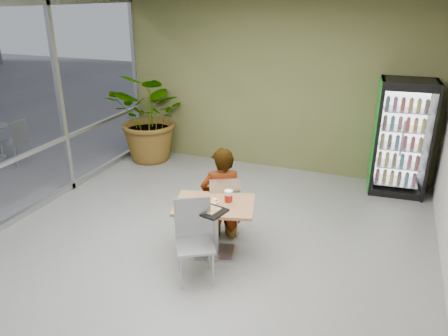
{
  "coord_description": "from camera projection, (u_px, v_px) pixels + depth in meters",
  "views": [
    {
      "loc": [
        2.1,
        -4.49,
        3.25
      ],
      "look_at": [
        0.08,
        0.74,
        1.0
      ],
      "focal_mm": 35.0,
      "sensor_mm": 36.0,
      "label": 1
    }
  ],
  "objects": [
    {
      "name": "napkin_stack",
      "position": [
        192.0,
        208.0,
        5.44
      ],
      "size": [
        0.17,
        0.17,
        0.02
      ],
      "primitive_type": "cube",
      "rotation": [
        0.0,
        0.0,
        -0.01
      ],
      "color": "white",
      "rests_on": "dining_table"
    },
    {
      "name": "dining_table",
      "position": [
        215.0,
        218.0,
        5.66
      ],
      "size": [
        1.15,
        0.93,
        0.75
      ],
      "rotation": [
        0.0,
        0.0,
        0.25
      ],
      "color": "#A77D47",
      "rests_on": "ground"
    },
    {
      "name": "ground",
      "position": [
        198.0,
        256.0,
        5.8
      ],
      "size": [
        7.0,
        7.0,
        0.0
      ],
      "primitive_type": "plane",
      "color": "gray",
      "rests_on": "ground"
    },
    {
      "name": "chair_far",
      "position": [
        224.0,
        202.0,
        6.07
      ],
      "size": [
        0.57,
        0.57,
        0.94
      ],
      "rotation": [
        0.0,
        0.0,
        3.64
      ],
      "color": "#A7A9AC",
      "rests_on": "ground"
    },
    {
      "name": "chair_near",
      "position": [
        194.0,
        233.0,
        5.23
      ],
      "size": [
        0.61,
        0.61,
        1.0
      ],
      "rotation": [
        0.0,
        0.0,
        0.54
      ],
      "color": "#A7A9AC",
      "rests_on": "ground"
    },
    {
      "name": "potted_plant",
      "position": [
        152.0,
        117.0,
        8.83
      ],
      "size": [
        1.89,
        1.71,
        1.84
      ],
      "primitive_type": "imported",
      "rotation": [
        0.0,
        0.0,
        -0.18
      ],
      "color": "#2C6A2A",
      "rests_on": "ground"
    },
    {
      "name": "storefront_frame",
      "position": [
        4.0,
        118.0,
        6.21
      ],
      "size": [
        0.1,
        7.0,
        3.2
      ],
      "primitive_type": null,
      "color": "#A7A9AC",
      "rests_on": "ground"
    },
    {
      "name": "seated_woman",
      "position": [
        222.0,
        203.0,
        6.13
      ],
      "size": [
        0.71,
        0.63,
        1.63
      ],
      "primitive_type": "imported",
      "rotation": [
        0.0,
        0.0,
        3.64
      ],
      "color": "black",
      "rests_on": "ground"
    },
    {
      "name": "room_envelope",
      "position": [
        195.0,
        142.0,
        5.21
      ],
      "size": [
        6.0,
        7.0,
        3.2
      ],
      "primitive_type": null,
      "color": "silver",
      "rests_on": "ground"
    },
    {
      "name": "soda_cup",
      "position": [
        229.0,
        198.0,
        5.53
      ],
      "size": [
        0.11,
        0.11,
        0.19
      ],
      "color": "white",
      "rests_on": "dining_table"
    },
    {
      "name": "cafeteria_tray",
      "position": [
        207.0,
        210.0,
        5.38
      ],
      "size": [
        0.52,
        0.43,
        0.03
      ],
      "primitive_type": "cube",
      "rotation": [
        0.0,
        0.0,
        -0.24
      ],
      "color": "black",
      "rests_on": "dining_table"
    },
    {
      "name": "pizza_plate",
      "position": [
        211.0,
        201.0,
        5.62
      ],
      "size": [
        0.3,
        0.24,
        0.03
      ],
      "color": "white",
      "rests_on": "dining_table"
    },
    {
      "name": "beverage_fridge",
      "position": [
        401.0,
        138.0,
        7.36
      ],
      "size": [
        0.95,
        0.75,
        1.96
      ],
      "rotation": [
        0.0,
        0.0,
        0.08
      ],
      "color": "black",
      "rests_on": "ground"
    }
  ]
}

